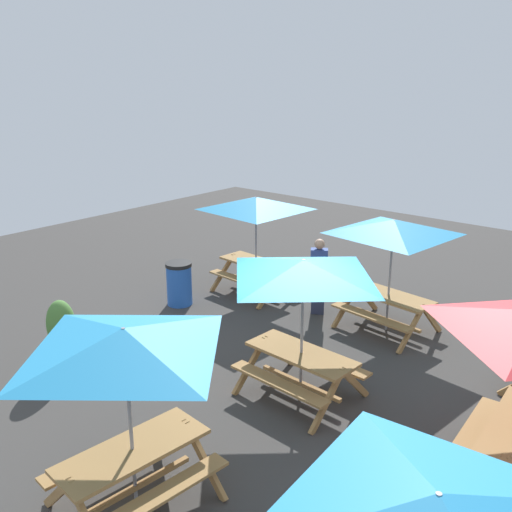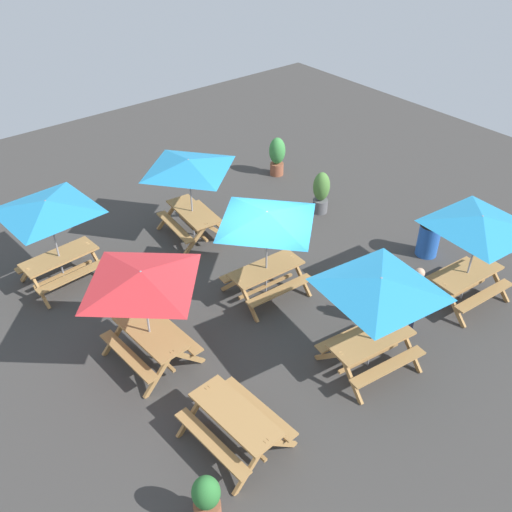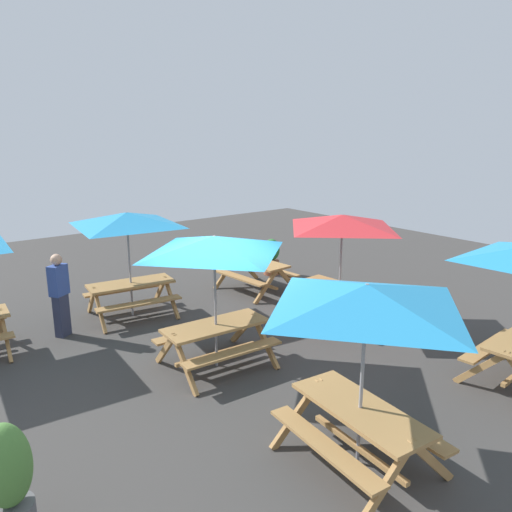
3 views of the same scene
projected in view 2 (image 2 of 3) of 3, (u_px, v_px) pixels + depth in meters
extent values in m
plane|color=#3D3A38|center=(264.00, 291.00, 13.87)|extent=(26.04, 26.04, 0.00)
cube|color=#A87A44|center=(59.00, 257.00, 13.76)|extent=(1.85, 0.84, 0.05)
cube|color=#A87A44|center=(51.00, 257.00, 14.25)|extent=(1.81, 0.40, 0.04)
cube|color=#A87A44|center=(73.00, 276.00, 13.60)|extent=(1.81, 0.40, 0.04)
cube|color=#A87A44|center=(83.00, 250.00, 14.62)|extent=(0.12, 0.80, 0.81)
cube|color=#A87A44|center=(98.00, 262.00, 14.19)|extent=(0.12, 0.80, 0.81)
cube|color=#A87A44|center=(25.00, 276.00, 13.75)|extent=(0.12, 0.80, 0.81)
cube|color=#A87A44|center=(39.00, 289.00, 13.32)|extent=(0.12, 0.80, 0.81)
cube|color=#A87A44|center=(63.00, 274.00, 14.06)|extent=(1.56, 0.19, 0.06)
cylinder|color=gray|center=(56.00, 243.00, 13.52)|extent=(0.04, 0.04, 2.30)
pyramid|color=#268CC6|center=(47.00, 206.00, 12.93)|extent=(2.82, 2.82, 0.28)
cube|color=#A87A44|center=(467.00, 273.00, 13.21)|extent=(1.85, 0.84, 0.05)
cube|color=#A87A44|center=(446.00, 272.00, 13.75)|extent=(1.81, 0.40, 0.04)
cube|color=#A87A44|center=(484.00, 295.00, 13.01)|extent=(1.81, 0.40, 0.04)
cube|color=#A87A44|center=(473.00, 267.00, 14.03)|extent=(0.12, 0.80, 0.81)
cube|color=#A87A44|center=(498.00, 282.00, 13.54)|extent=(0.12, 0.80, 0.81)
cube|color=#A87A44|center=(430.00, 290.00, 13.32)|extent=(0.12, 0.80, 0.81)
cube|color=#A87A44|center=(454.00, 306.00, 12.82)|extent=(0.12, 0.80, 0.81)
cube|color=#A87A44|center=(463.00, 291.00, 13.52)|extent=(1.56, 0.19, 0.06)
cylinder|color=gray|center=(471.00, 259.00, 12.98)|extent=(0.04, 0.04, 2.30)
pyramid|color=#268CC6|center=(482.00, 221.00, 12.39)|extent=(2.82, 2.82, 0.28)
cube|color=#A87A44|center=(235.00, 414.00, 9.92)|extent=(0.82, 1.84, 0.05)
cube|color=#A87A44|center=(212.00, 443.00, 9.78)|extent=(0.38, 1.81, 0.04)
cube|color=#A87A44|center=(258.00, 408.00, 10.39)|extent=(0.38, 1.81, 0.04)
cube|color=#A87A44|center=(193.00, 413.00, 10.40)|extent=(0.80, 0.11, 0.81)
cube|color=#A87A44|center=(223.00, 392.00, 10.80)|extent=(0.80, 0.11, 0.81)
cube|color=#A87A44|center=(250.00, 468.00, 9.47)|extent=(0.80, 0.11, 0.81)
cube|color=#A87A44|center=(281.00, 443.00, 9.87)|extent=(0.80, 0.11, 0.81)
cube|color=#A87A44|center=(236.00, 433.00, 10.22)|extent=(0.17, 1.56, 0.06)
cube|color=#A87A44|center=(150.00, 332.00, 11.60)|extent=(0.81, 1.84, 0.05)
cube|color=#A87A44|center=(128.00, 356.00, 11.46)|extent=(0.38, 1.81, 0.04)
cube|color=#A87A44|center=(173.00, 330.00, 12.07)|extent=(0.38, 1.81, 0.04)
cube|color=#A87A44|center=(116.00, 335.00, 12.08)|extent=(0.80, 0.11, 0.81)
cube|color=#A87A44|center=(145.00, 319.00, 12.48)|extent=(0.80, 0.11, 0.81)
cube|color=#A87A44|center=(159.00, 375.00, 11.14)|extent=(0.80, 0.11, 0.81)
cube|color=#A87A44|center=(188.00, 357.00, 11.55)|extent=(0.80, 0.11, 0.81)
cube|color=#A87A44|center=(152.00, 351.00, 11.90)|extent=(0.17, 1.56, 0.06)
cylinder|color=gray|center=(147.00, 317.00, 11.36)|extent=(0.04, 0.04, 2.30)
pyramid|color=red|center=(142.00, 277.00, 10.77)|extent=(2.12, 2.12, 0.28)
cube|color=#A87A44|center=(192.00, 212.00, 15.47)|extent=(0.87, 1.86, 0.05)
cube|color=#A87A44|center=(175.00, 227.00, 15.39)|extent=(0.44, 1.82, 0.04)
cube|color=#A87A44|center=(210.00, 215.00, 15.88)|extent=(0.44, 1.82, 0.04)
cube|color=#A87A44|center=(169.00, 215.00, 16.05)|extent=(0.80, 0.14, 0.81)
cube|color=#A87A44|center=(192.00, 207.00, 16.38)|extent=(0.80, 0.14, 0.81)
cube|color=#A87A44|center=(195.00, 240.00, 14.99)|extent=(0.80, 0.14, 0.81)
cube|color=#A87A44|center=(219.00, 232.00, 15.31)|extent=(0.80, 0.14, 0.81)
cube|color=#A87A44|center=(193.00, 228.00, 15.77)|extent=(0.22, 1.56, 0.06)
cylinder|color=gray|center=(191.00, 199.00, 15.23)|extent=(0.04, 0.04, 2.30)
pyramid|color=#268CC6|center=(189.00, 164.00, 14.64)|extent=(2.19, 2.19, 0.28)
cube|color=#A87A44|center=(266.00, 269.00, 13.36)|extent=(1.84, 0.80, 0.05)
cube|color=#A87A44|center=(253.00, 267.00, 13.90)|extent=(1.81, 0.36, 0.04)
cube|color=#A87A44|center=(280.00, 290.00, 13.17)|extent=(1.81, 0.36, 0.04)
cube|color=#A87A44|center=(282.00, 262.00, 14.19)|extent=(0.10, 0.80, 0.81)
cube|color=#A87A44|center=(301.00, 277.00, 13.71)|extent=(0.10, 0.80, 0.81)
cube|color=#A87A44|center=(230.00, 285.00, 13.45)|extent=(0.10, 0.80, 0.81)
cube|color=#A87A44|center=(248.00, 301.00, 12.97)|extent=(0.10, 0.80, 0.81)
cube|color=#A87A44|center=(266.00, 286.00, 13.67)|extent=(1.56, 0.15, 0.06)
cylinder|color=gray|center=(266.00, 254.00, 13.13)|extent=(0.04, 0.04, 2.30)
pyramid|color=#268CC6|center=(267.00, 217.00, 12.54)|extent=(2.11, 2.11, 0.28)
cube|color=#A87A44|center=(372.00, 339.00, 11.43)|extent=(1.87, 0.92, 0.05)
cube|color=#A87A44|center=(353.00, 334.00, 11.98)|extent=(1.82, 0.49, 0.04)
cube|color=#A87A44|center=(388.00, 367.00, 11.22)|extent=(1.82, 0.49, 0.04)
cube|color=#A87A44|center=(386.00, 328.00, 12.24)|extent=(0.16, 0.80, 0.81)
cube|color=#A87A44|center=(410.00, 349.00, 11.73)|extent=(0.16, 0.80, 0.81)
cube|color=#A87A44|center=(328.00, 356.00, 11.57)|extent=(0.16, 0.80, 0.81)
cube|color=#A87A44|center=(351.00, 379.00, 11.06)|extent=(0.16, 0.80, 0.81)
cube|color=#A87A44|center=(369.00, 358.00, 11.74)|extent=(1.56, 0.27, 0.06)
cylinder|color=gray|center=(374.00, 324.00, 11.20)|extent=(0.04, 0.04, 2.30)
pyramid|color=#268CC6|center=(381.00, 284.00, 10.61)|extent=(2.81, 2.81, 0.28)
cylinder|color=blue|center=(428.00, 240.00, 14.87)|extent=(0.56, 0.56, 0.90)
cylinder|color=black|center=(432.00, 224.00, 14.59)|extent=(0.59, 0.59, 0.08)
cylinder|color=#59595B|center=(320.00, 206.00, 16.79)|extent=(0.44, 0.44, 0.40)
ellipsoid|color=#4C7F38|center=(321.00, 186.00, 16.42)|extent=(0.49, 0.49, 0.88)
cylinder|color=#935138|center=(277.00, 169.00, 18.73)|extent=(0.44, 0.44, 0.40)
ellipsoid|color=#3D8C42|center=(277.00, 151.00, 18.36)|extent=(0.53, 0.53, 0.89)
cylinder|color=#935138|center=(208.00, 511.00, 9.03)|extent=(0.44, 0.44, 0.40)
ellipsoid|color=#2D7233|center=(206.00, 493.00, 8.74)|extent=(0.45, 0.45, 0.62)
cube|color=#2D334C|center=(411.00, 314.00, 12.53)|extent=(0.33, 0.31, 0.85)
cube|color=#334C99|center=(417.00, 288.00, 12.11)|extent=(0.42, 0.38, 0.60)
sphere|color=tan|center=(420.00, 273.00, 11.87)|extent=(0.22, 0.22, 0.22)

